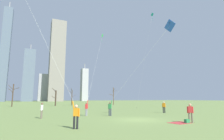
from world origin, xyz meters
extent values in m
plane|color=#7A934C|center=(0.00, 0.00, 0.00)|extent=(400.00, 400.00, 0.00)
cylinder|color=gray|center=(-3.44, 6.00, 0.42)|extent=(0.14, 0.14, 0.85)
cylinder|color=gray|center=(-3.27, 6.14, 0.42)|extent=(0.14, 0.14, 0.85)
cube|color=red|center=(-3.35, 6.07, 1.12)|extent=(0.39, 0.37, 0.54)
sphere|color=#9E7051|center=(-3.35, 6.07, 1.51)|extent=(0.22, 0.22, 0.22)
cylinder|color=red|center=(-3.51, 5.93, 1.09)|extent=(0.09, 0.09, 0.55)
cylinder|color=red|center=(-3.19, 6.20, 1.59)|extent=(0.21, 0.20, 0.56)
cube|color=green|center=(4.28, 20.60, 16.03)|extent=(0.63, 0.76, 0.95)
cylinder|color=black|center=(4.28, 20.60, 16.03)|extent=(0.17, 0.10, 0.62)
cylinder|color=green|center=(4.19, 20.64, 15.00)|extent=(0.02, 0.02, 1.33)
cylinder|color=silver|center=(0.54, 13.40, 8.94)|extent=(7.49, 14.40, 14.19)
cylinder|color=#33384C|center=(-0.84, 4.98, 0.42)|extent=(0.14, 0.14, 0.85)
cylinder|color=#33384C|center=(-0.70, 4.81, 0.42)|extent=(0.14, 0.14, 0.85)
cube|color=#338C4C|center=(-0.77, 4.89, 1.12)|extent=(0.37, 0.39, 0.54)
sphere|color=brown|center=(-0.77, 4.89, 1.51)|extent=(0.22, 0.22, 0.22)
cylinder|color=#338C4C|center=(-0.91, 5.05, 1.09)|extent=(0.09, 0.09, 0.55)
cylinder|color=#338C4C|center=(-0.64, 4.73, 1.59)|extent=(0.20, 0.21, 0.56)
cube|color=blue|center=(4.07, -0.68, 10.10)|extent=(0.57, 1.47, 1.32)
cylinder|color=black|center=(4.07, -0.68, 10.10)|extent=(0.48, 0.42, 0.78)
cylinder|color=silver|center=(1.72, 2.02, 5.97)|extent=(4.72, 5.43, 8.26)
cylinder|color=black|center=(-6.64, -2.86, 0.42)|extent=(0.14, 0.14, 0.85)
cylinder|color=black|center=(-6.83, -2.75, 0.42)|extent=(0.14, 0.14, 0.85)
cube|color=orange|center=(-6.73, -2.81, 1.12)|extent=(0.39, 0.34, 0.54)
sphere|color=beige|center=(-6.73, -2.81, 1.51)|extent=(0.22, 0.22, 0.22)
cylinder|color=orange|center=(-6.55, -2.90, 1.09)|extent=(0.09, 0.09, 0.55)
cylinder|color=orange|center=(-6.92, -2.71, 1.59)|extent=(0.22, 0.17, 0.56)
cylinder|color=silver|center=(-8.95, -0.76, 6.65)|extent=(4.08, 3.91, 9.61)
cylinder|color=#726656|center=(-8.42, 5.19, 0.42)|extent=(0.14, 0.14, 0.85)
cylinder|color=#726656|center=(-8.49, 4.98, 0.42)|extent=(0.14, 0.14, 0.85)
cube|color=white|center=(-8.45, 5.08, 1.12)|extent=(0.29, 0.38, 0.54)
sphere|color=brown|center=(-8.45, 5.08, 1.51)|extent=(0.22, 0.22, 0.22)
cylinder|color=white|center=(-8.39, 5.28, 1.09)|extent=(0.09, 0.09, 0.55)
cylinder|color=white|center=(-8.52, 4.88, 1.09)|extent=(0.09, 0.09, 0.55)
cylinder|color=#726656|center=(2.76, -3.75, 0.42)|extent=(0.14, 0.14, 0.85)
cylinder|color=#726656|center=(2.92, -3.91, 0.42)|extent=(0.14, 0.14, 0.85)
cube|color=red|center=(2.84, -3.83, 1.12)|extent=(0.38, 0.38, 0.54)
sphere|color=tan|center=(2.84, -3.83, 1.51)|extent=(0.22, 0.22, 0.22)
cylinder|color=red|center=(2.69, -3.68, 1.09)|extent=(0.09, 0.09, 0.55)
cylinder|color=red|center=(2.99, -3.98, 1.09)|extent=(0.09, 0.09, 0.55)
cylinder|color=black|center=(8.01, 5.70, 0.42)|extent=(0.14, 0.14, 0.85)
cylinder|color=black|center=(8.13, 5.51, 0.42)|extent=(0.14, 0.14, 0.85)
cube|color=orange|center=(8.07, 5.60, 1.12)|extent=(0.35, 0.39, 0.54)
sphere|color=beige|center=(8.07, 5.60, 1.51)|extent=(0.22, 0.22, 0.22)
cylinder|color=orange|center=(7.96, 5.78, 1.09)|extent=(0.09, 0.09, 0.55)
cylinder|color=orange|center=(8.18, 5.42, 1.09)|extent=(0.09, 0.09, 0.55)
cube|color=teal|center=(14.03, 15.07, 20.62)|extent=(0.20, 0.84, 0.85)
cylinder|color=black|center=(14.03, 15.07, 20.62)|extent=(0.14, 0.07, 0.55)
cylinder|color=teal|center=(14.10, 15.10, 19.70)|extent=(0.02, 0.02, 1.18)
cylinder|color=silver|center=(13.11, 17.26, 10.33)|extent=(1.84, 4.40, 20.59)
cylinder|color=#3F3833|center=(12.19, 19.45, 0.04)|extent=(0.10, 0.10, 0.08)
cube|color=#CC3838|center=(2.06, -3.38, 0.01)|extent=(1.98, 1.64, 0.01)
cube|color=#268C4C|center=(2.56, -3.68, 0.16)|extent=(0.40, 0.28, 0.30)
cylinder|color=brown|center=(15.74, 39.27, 2.89)|extent=(0.24, 0.24, 5.79)
cylinder|color=brown|center=(15.68, 38.54, 5.06)|extent=(0.20, 1.51, 0.74)
cylinder|color=brown|center=(15.72, 39.72, 4.48)|extent=(0.12, 0.93, 0.66)
cylinder|color=brown|center=(16.26, 38.92, 4.63)|extent=(1.11, 0.79, 0.66)
cylinder|color=brown|center=(15.03, 39.29, 3.33)|extent=(1.45, 0.14, 0.56)
cylinder|color=#4C3828|center=(2.19, 40.60, 2.35)|extent=(0.24, 0.24, 4.70)
cylinder|color=#4C3828|center=(2.83, 40.91, 2.88)|extent=(1.34, 0.71, 0.63)
cylinder|color=#4C3828|center=(1.48, 40.59, 4.24)|extent=(1.49, 0.12, 1.43)
cylinder|color=#4C3828|center=(1.92, 39.86, 4.63)|extent=(0.69, 1.58, 0.96)
cylinder|color=#423326|center=(-2.81, 39.03, 2.21)|extent=(0.39, 0.39, 4.41)
cylinder|color=#423326|center=(-3.28, 39.46, 4.56)|extent=(1.11, 1.03, 1.15)
cylinder|color=#423326|center=(-3.31, 39.61, 2.45)|extent=(1.14, 1.28, 0.79)
cylinder|color=#423326|center=(-2.73, 39.77, 3.45)|extent=(0.29, 1.57, 1.00)
cylinder|color=#4C3828|center=(-13.69, 37.96, 2.93)|extent=(0.27, 0.27, 5.86)
cylinder|color=#4C3828|center=(-14.24, 37.79, 4.15)|extent=(1.19, 0.47, 1.02)
cylinder|color=#4C3828|center=(-13.87, 38.72, 3.66)|extent=(0.46, 1.57, 0.66)
cylinder|color=#4C3828|center=(-12.99, 37.68, 4.66)|extent=(1.48, 0.68, 0.64)
cylinder|color=#4C3828|center=(-14.32, 38.34, 4.98)|extent=(1.38, 0.88, 1.31)
cube|color=slate|center=(-11.45, 141.73, 20.63)|extent=(8.40, 10.08, 41.25)
cylinder|color=#99999E|center=(-11.45, 141.73, 43.73)|extent=(0.80, 0.80, 4.96)
cube|color=#B2B2B7|center=(35.34, 144.82, 14.73)|extent=(5.77, 7.13, 29.45)
cylinder|color=#99999E|center=(35.34, 144.82, 31.86)|extent=(0.80, 0.80, 4.82)
cube|color=#B2B2B7|center=(1.91, 145.97, 11.32)|extent=(11.30, 7.51, 22.64)
cube|color=gray|center=(8.69, 132.85, 32.96)|extent=(11.66, 9.98, 65.91)
cube|color=slate|center=(-28.16, 132.93, 34.97)|extent=(5.96, 6.72, 69.94)
cylinder|color=#99999E|center=(-28.16, 132.93, 72.58)|extent=(0.80, 0.80, 5.27)
camera|label=1|loc=(-9.70, -15.23, 2.02)|focal=28.68mm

